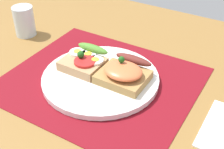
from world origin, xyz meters
TOP-DOWN VIEW (x-y plane):
  - ground_plane at (0.00, 0.00)cm, footprint 120.00×90.00cm
  - placemat at (0.00, 0.00)cm, footprint 41.22×35.90cm
  - plate at (0.00, 0.00)cm, footprint 26.06×26.06cm
  - sandwich_egg_tomato at (-5.05, 1.29)cm, footprint 9.30×9.18cm
  - sandwich_salmon at (5.20, 1.38)cm, footprint 10.42×10.21cm
  - drinking_glass at (-30.05, 8.06)cm, footprint 5.63×5.63cm

SIDE VIEW (x-z plane):
  - ground_plane at x=0.00cm, z-range -3.20..0.00cm
  - placemat at x=0.00cm, z-range 0.00..0.30cm
  - plate at x=0.00cm, z-range 0.30..1.54cm
  - sandwich_egg_tomato at x=-5.05cm, z-range 0.99..5.36cm
  - sandwich_salmon at x=5.20cm, z-range 0.74..6.29cm
  - drinking_glass at x=-30.05cm, z-range 0.00..8.24cm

